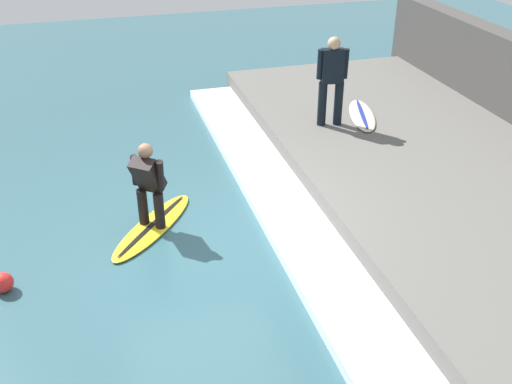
{
  "coord_description": "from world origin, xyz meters",
  "views": [
    {
      "loc": [
        -1.19,
        -7.05,
        4.87
      ],
      "look_at": [
        0.85,
        0.0,
        0.7
      ],
      "focal_mm": 42.0,
      "sensor_mm": 36.0,
      "label": 1
    }
  ],
  "objects_px": {
    "surfboard_waiting_near": "(362,115)",
    "surfer_riding": "(148,182)",
    "marker_buoy": "(3,283)",
    "surfboard_riding": "(153,226)",
    "surfer_waiting_near": "(332,77)"
  },
  "relations": [
    {
      "from": "surfer_riding",
      "to": "surfboard_waiting_near",
      "type": "height_order",
      "value": "surfer_riding"
    },
    {
      "from": "surfboard_waiting_near",
      "to": "surfer_riding",
      "type": "bearing_deg",
      "value": -153.66
    },
    {
      "from": "surfboard_waiting_near",
      "to": "surfboard_riding",
      "type": "bearing_deg",
      "value": -153.66
    },
    {
      "from": "surfboard_riding",
      "to": "surfer_riding",
      "type": "distance_m",
      "value": 0.76
    },
    {
      "from": "surfboard_riding",
      "to": "surfboard_waiting_near",
      "type": "height_order",
      "value": "surfboard_waiting_near"
    },
    {
      "from": "surfboard_riding",
      "to": "marker_buoy",
      "type": "xyz_separation_m",
      "value": [
        -2.01,
        -0.95,
        0.1
      ]
    },
    {
      "from": "surfboard_riding",
      "to": "surfer_waiting_near",
      "type": "distance_m",
      "value": 4.32
    },
    {
      "from": "surfboard_riding",
      "to": "marker_buoy",
      "type": "distance_m",
      "value": 2.23
    },
    {
      "from": "surfboard_riding",
      "to": "surfboard_waiting_near",
      "type": "distance_m",
      "value": 4.88
    },
    {
      "from": "surfer_riding",
      "to": "marker_buoy",
      "type": "bearing_deg",
      "value": -154.8
    },
    {
      "from": "surfer_riding",
      "to": "surfer_waiting_near",
      "type": "height_order",
      "value": "surfer_waiting_near"
    },
    {
      "from": "surfer_waiting_near",
      "to": "surfboard_riding",
      "type": "bearing_deg",
      "value": -151.12
    },
    {
      "from": "surfer_waiting_near",
      "to": "marker_buoy",
      "type": "height_order",
      "value": "surfer_waiting_near"
    },
    {
      "from": "surfboard_waiting_near",
      "to": "marker_buoy",
      "type": "xyz_separation_m",
      "value": [
        -6.37,
        -3.1,
        -0.33
      ]
    },
    {
      "from": "surfer_waiting_near",
      "to": "surfboard_waiting_near",
      "type": "height_order",
      "value": "surfer_waiting_near"
    }
  ]
}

